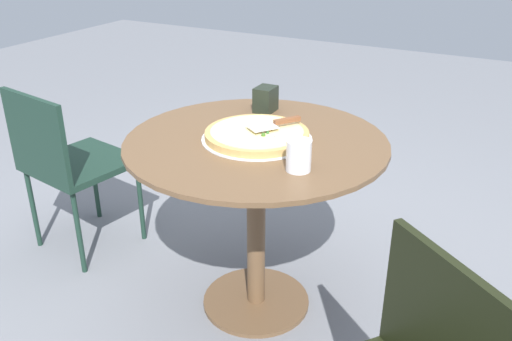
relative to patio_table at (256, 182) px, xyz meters
The scene contains 7 objects.
ground_plane 0.58m from the patio_table, ahead, with size 10.00×10.00×0.00m, color slate.
patio_table is the anchor object (origin of this frame).
pizza_on_tray 0.19m from the patio_table, 60.28° to the right, with size 0.41×0.41×0.05m.
pizza_server 0.24m from the patio_table, 126.24° to the right, with size 0.16×0.20×0.02m.
drinking_cup 0.37m from the patio_table, 145.62° to the left, with size 0.08×0.08×0.10m, color silver.
napkin_dispenser 0.39m from the patio_table, 68.97° to the right, with size 0.10×0.08×0.10m, color black.
patio_chair_far 0.97m from the patio_table, ahead, with size 0.49×0.49×0.82m.
Camera 1 is at (-0.89, 1.66, 1.51)m, focal length 38.59 mm.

